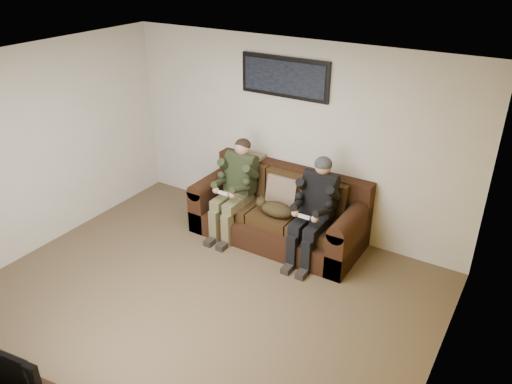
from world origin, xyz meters
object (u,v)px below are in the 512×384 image
Objects in this scene: person_left at (236,183)px; cat at (275,209)px; television at (5,365)px; sofa at (280,213)px; framed_poster at (284,77)px; person_right at (315,204)px.

cat is at bearing -5.13° from person_left.
person_left is at bearing 86.09° from television.
sofa is 1.74× the size of person_left.
framed_poster is at bearing 55.95° from person_left.
framed_poster is (-0.79, 0.58, 1.35)m from person_right.
sofa is 2.31× the size of television.
television is at bearing -97.03° from cat.
person_right is 3.72m from television.
person_right is at bearing 0.02° from person_left.
person_left is 3.60m from television.
person_left is 1.18m from person_right.
framed_poster reaches higher than cat.
sofa reaches higher than cat.
framed_poster is at bearing 80.27° from television.
cat is (-0.53, -0.06, -0.19)m from person_right.
person_right is at bearing -36.11° from framed_poster.
cat is (0.65, -0.06, -0.18)m from person_left.
framed_poster reaches higher than person_right.
framed_poster is 1.27× the size of television.
framed_poster reaches higher than person_left.
person_right reaches higher than cat.
person_left reaches higher than sofa.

